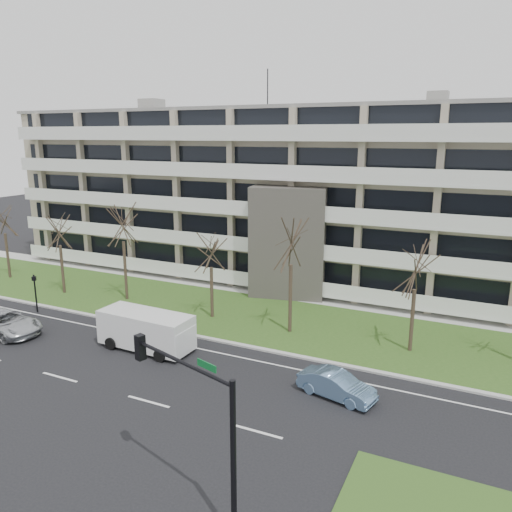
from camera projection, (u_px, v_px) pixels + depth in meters
The scene contains 17 objects.
ground at pixel (149, 402), 24.91m from camera, with size 160.00×160.00×0.00m, color black.
grass_verge at pixel (259, 317), 36.31m from camera, with size 90.00×10.00×0.06m, color #284A18.
curb at pixel (226, 342), 31.91m from camera, with size 90.00×0.35×0.12m, color #B2B2AD.
sidewalk at pixel (287, 296), 41.13m from camera, with size 90.00×2.00×0.08m, color #B2B2AD.
lane_edge_line at pixel (214, 352), 30.61m from camera, with size 90.00×0.12×0.01m, color white.
apartment_building at pixel (316, 195), 45.31m from camera, with size 60.50×15.10×18.75m.
silver_pickup at pixel (5, 323), 33.27m from camera, with size 2.55×5.53×1.54m, color silver.
blue_sedan at pixel (336, 385), 25.20m from camera, with size 1.40×4.03×1.33m, color #769ECD.
white_van at pixel (147, 328), 30.72m from camera, with size 6.11×2.66×2.34m.
traffic_signal at pixel (197, 416), 16.60m from camera, with size 4.98×1.79×6.00m.
pedestrian_signal at pixel (35, 288), 37.00m from camera, with size 0.34×0.31×2.92m.
tree_0 at pixel (3, 216), 45.02m from camera, with size 3.76×3.76×7.53m.
tree_1 at pixel (58, 226), 40.58m from camera, with size 3.68×3.68×7.36m.
tree_2 at pixel (122, 218), 38.75m from camera, with size 4.28×4.28×8.56m.
tree_3 at pixel (211, 247), 35.15m from camera, with size 3.37×3.37×6.75m.
tree_4 at pixel (291, 237), 32.13m from camera, with size 4.20×4.20×8.40m.
tree_5 at pixel (416, 265), 29.41m from camera, with size 3.55×3.55×7.10m.
Camera 1 is at (14.50, -17.98, 13.00)m, focal length 35.00 mm.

